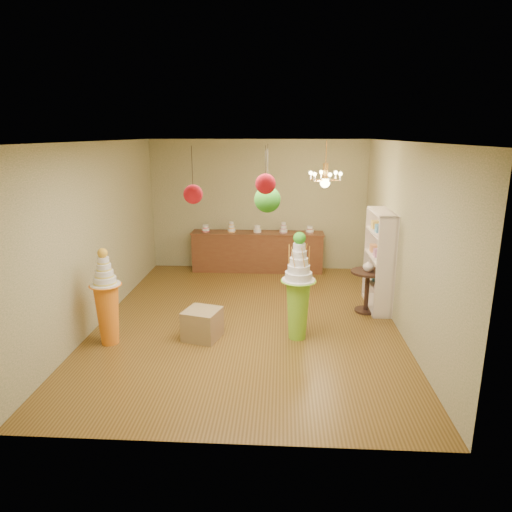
# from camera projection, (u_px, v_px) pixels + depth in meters

# --- Properties ---
(floor) EXTENTS (6.50, 6.50, 0.00)m
(floor) POSITION_uv_depth(u_px,v_px,m) (248.00, 320.00, 7.87)
(floor) COLOR brown
(floor) RESTS_ON ground
(ceiling) EXTENTS (6.50, 6.50, 0.00)m
(ceiling) POSITION_uv_depth(u_px,v_px,m) (247.00, 141.00, 7.09)
(ceiling) COLOR white
(ceiling) RESTS_ON ground
(wall_back) EXTENTS (5.00, 0.04, 3.00)m
(wall_back) POSITION_uv_depth(u_px,v_px,m) (258.00, 205.00, 10.61)
(wall_back) COLOR #97946B
(wall_back) RESTS_ON ground
(wall_front) EXTENTS (5.00, 0.04, 3.00)m
(wall_front) POSITION_uv_depth(u_px,v_px,m) (222.00, 309.00, 4.35)
(wall_front) COLOR #97946B
(wall_front) RESTS_ON ground
(wall_left) EXTENTS (0.04, 6.50, 3.00)m
(wall_left) POSITION_uv_depth(u_px,v_px,m) (99.00, 234.00, 7.62)
(wall_left) COLOR #97946B
(wall_left) RESTS_ON ground
(wall_right) EXTENTS (0.04, 6.50, 3.00)m
(wall_right) POSITION_uv_depth(u_px,v_px,m) (402.00, 237.00, 7.34)
(wall_right) COLOR #97946B
(wall_right) RESTS_ON ground
(pedestal_green) EXTENTS (0.63, 0.63, 1.71)m
(pedestal_green) POSITION_uv_depth(u_px,v_px,m) (298.00, 296.00, 7.02)
(pedestal_green) COLOR #82CB2C
(pedestal_green) RESTS_ON floor
(pedestal_orange) EXTENTS (0.53, 0.53, 1.50)m
(pedestal_orange) POSITION_uv_depth(u_px,v_px,m) (107.00, 306.00, 6.87)
(pedestal_orange) COLOR orange
(pedestal_orange) RESTS_ON floor
(burlap_riser) EXTENTS (0.64, 0.64, 0.47)m
(burlap_riser) POSITION_uv_depth(u_px,v_px,m) (202.00, 324.00, 7.13)
(burlap_riser) COLOR olive
(burlap_riser) RESTS_ON floor
(sideboard) EXTENTS (3.04, 0.54, 1.16)m
(sideboard) POSITION_uv_depth(u_px,v_px,m) (257.00, 251.00, 10.61)
(sideboard) COLOR brown
(sideboard) RESTS_ON floor
(shelving_unit) EXTENTS (0.33, 1.20, 1.80)m
(shelving_unit) POSITION_uv_depth(u_px,v_px,m) (379.00, 260.00, 8.28)
(shelving_unit) COLOR beige
(shelving_unit) RESTS_ON floor
(round_table) EXTENTS (0.77, 0.77, 0.77)m
(round_table) POSITION_uv_depth(u_px,v_px,m) (367.00, 285.00, 8.14)
(round_table) COLOR black
(round_table) RESTS_ON floor
(vase) EXTENTS (0.25, 0.25, 0.20)m
(vase) POSITION_uv_depth(u_px,v_px,m) (368.00, 265.00, 8.04)
(vase) COLOR beige
(vase) RESTS_ON round_table
(pom_red_left) EXTENTS (0.20, 0.20, 0.58)m
(pom_red_left) POSITION_uv_depth(u_px,v_px,m) (193.00, 194.00, 4.66)
(pom_red_left) COLOR #3F3A2D
(pom_red_left) RESTS_ON ceiling
(pom_green_mid) EXTENTS (0.32, 0.32, 0.81)m
(pom_green_mid) POSITION_uv_depth(u_px,v_px,m) (267.00, 199.00, 5.47)
(pom_green_mid) COLOR #3F3A2D
(pom_green_mid) RESTS_ON ceiling
(pom_red_right) EXTENTS (0.22, 0.22, 0.51)m
(pom_red_right) POSITION_uv_depth(u_px,v_px,m) (266.00, 184.00, 4.83)
(pom_red_right) COLOR #3F3A2D
(pom_red_right) RESTS_ON ceiling
(chandelier) EXTENTS (0.80, 0.80, 0.85)m
(chandelier) POSITION_uv_depth(u_px,v_px,m) (325.00, 180.00, 8.30)
(chandelier) COLOR #EDAB53
(chandelier) RESTS_ON ceiling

